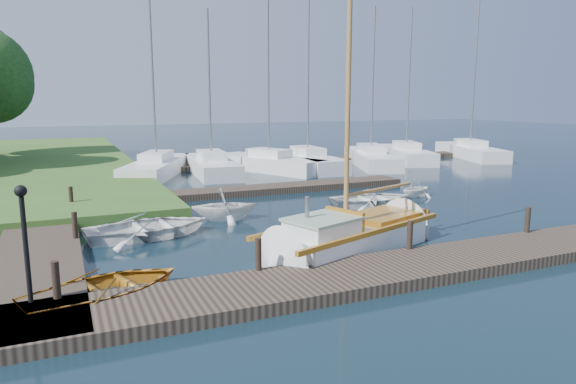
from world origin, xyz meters
name	(u,v)px	position (x,y,z in m)	size (l,w,h in m)	color
ground	(288,225)	(0.00, 0.00, 0.00)	(160.00, 160.00, 0.00)	black
near_dock	(385,272)	(0.00, -6.00, 0.15)	(18.00, 2.20, 0.30)	#2D2119
left_dock	(42,231)	(-8.00, 2.00, 0.15)	(2.20, 18.00, 0.30)	#2D2119
far_dock	(272,189)	(2.00, 6.50, 0.15)	(14.00, 1.60, 0.30)	#2D2119
pontoon	(325,160)	(10.00, 16.00, 0.15)	(30.00, 1.60, 0.30)	#2D2119
mooring_post_0	(56,280)	(-7.50, -5.00, 0.70)	(0.16, 0.16, 0.80)	black
mooring_post_1	(258,254)	(-3.00, -5.00, 0.70)	(0.16, 0.16, 0.80)	black
mooring_post_2	(410,235)	(1.50, -5.00, 0.70)	(0.16, 0.16, 0.80)	black
mooring_post_3	(528,220)	(6.00, -5.00, 0.70)	(0.16, 0.16, 0.80)	black
mooring_post_4	(75,225)	(-7.00, 0.00, 0.70)	(0.16, 0.16, 0.80)	black
mooring_post_5	(71,197)	(-7.00, 5.00, 0.70)	(0.16, 0.16, 0.80)	black
lamp_post	(24,228)	(-8.00, -5.00, 1.87)	(0.24, 0.24, 2.44)	black
sailboat	(353,238)	(0.56, -3.54, 0.34)	(7.39, 4.23, 9.83)	white
dinghy	(105,284)	(-6.53, -4.70, 0.37)	(2.52, 3.53, 0.73)	#8E5C13
tender_a	(148,224)	(-4.80, 0.37, 0.41)	(2.86, 4.00, 0.83)	white
tender_b	(225,203)	(-1.80, 1.73, 0.64)	(2.11, 2.44, 1.29)	white
tender_c	(372,197)	(4.64, 1.72, 0.38)	(2.59, 3.63, 0.75)	white
tender_d	(417,186)	(7.66, 2.63, 0.48)	(1.59, 1.84, 0.97)	white
marina_boat_0	(157,166)	(-2.14, 14.33, 0.57)	(5.48, 8.60, 11.67)	white
marina_boat_1	(211,165)	(1.00, 13.71, 0.56)	(2.97, 8.23, 9.59)	white
marina_boat_2	(269,162)	(4.62, 13.41, 0.58)	(5.30, 8.07, 11.59)	white
marina_boat_3	(308,160)	(7.44, 13.66, 0.57)	(2.68, 8.45, 11.51)	white
marina_boat_4	(371,157)	(12.21, 13.54, 0.56)	(5.34, 9.37, 10.47)	white
marina_boat_5	(406,153)	(15.99, 14.63, 0.57)	(5.04, 8.57, 10.83)	white
marina_boat_7	(470,150)	(21.79, 14.33, 0.58)	(5.02, 9.16, 12.15)	white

